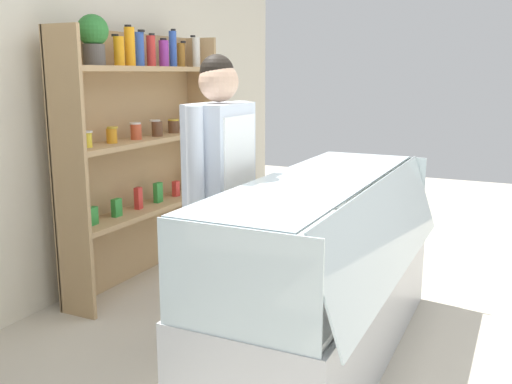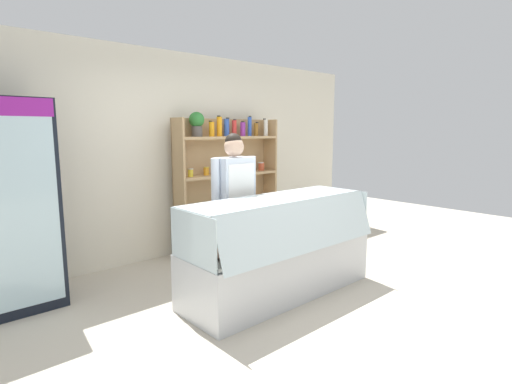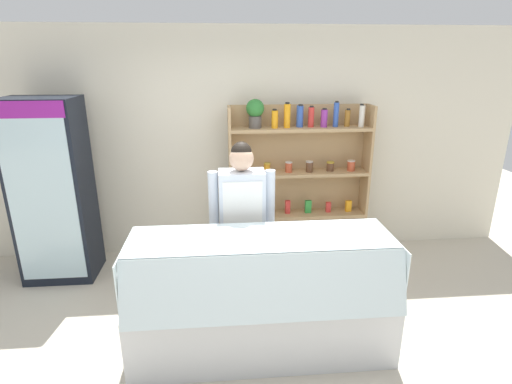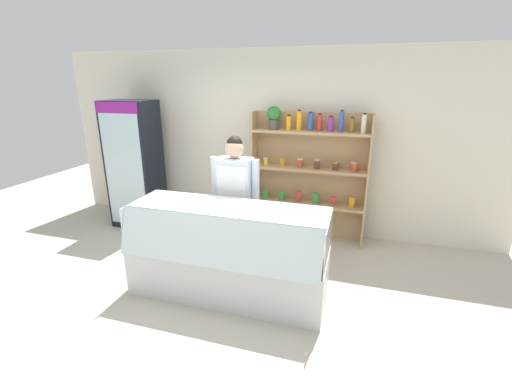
{
  "view_description": "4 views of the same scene",
  "coord_description": "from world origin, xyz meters",
  "views": [
    {
      "loc": [
        -2.78,
        -0.84,
        1.56
      ],
      "look_at": [
        0.19,
        0.58,
        0.87
      ],
      "focal_mm": 40.0,
      "sensor_mm": 36.0,
      "label": 1
    },
    {
      "loc": [
        -2.77,
        -2.7,
        1.69
      ],
      "look_at": [
        0.28,
        0.71,
        0.98
      ],
      "focal_mm": 28.0,
      "sensor_mm": 36.0,
      "label": 2
    },
    {
      "loc": [
        -0.23,
        -2.7,
        2.34
      ],
      "look_at": [
        0.06,
        0.59,
        1.23
      ],
      "focal_mm": 28.0,
      "sensor_mm": 36.0,
      "label": 3
    },
    {
      "loc": [
        1.29,
        -2.96,
        2.26
      ],
      "look_at": [
        0.2,
        0.67,
        1.01
      ],
      "focal_mm": 24.0,
      "sensor_mm": 36.0,
      "label": 4
    }
  ],
  "objects": [
    {
      "name": "shop_clerk",
      "position": [
        -0.06,
        0.68,
        0.98
      ],
      "size": [
        0.6,
        0.25,
        1.66
      ],
      "color": "#383D51",
      "rests_on": "ground"
    },
    {
      "name": "ground_plane",
      "position": [
        0.0,
        0.0,
        0.0
      ],
      "size": [
        12.0,
        12.0,
        0.0
      ],
      "primitive_type": "plane",
      "color": "beige"
    },
    {
      "name": "shelving_unit",
      "position": [
        0.64,
        1.76,
        1.06
      ],
      "size": [
        1.63,
        0.29,
        1.92
      ],
      "color": "tan",
      "rests_on": "ground"
    },
    {
      "name": "deli_display_case",
      "position": [
        0.05,
        0.1,
        0.31
      ],
      "size": [
        2.11,
        0.79,
        1.01
      ],
      "color": "silver",
      "rests_on": "ground"
    },
    {
      "name": "back_wall",
      "position": [
        0.0,
        2.05,
        1.35
      ],
      "size": [
        6.8,
        0.1,
        2.7
      ],
      "primitive_type": "cube",
      "color": "silver",
      "rests_on": "ground"
    }
  ]
}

